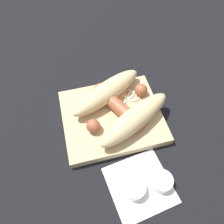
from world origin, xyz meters
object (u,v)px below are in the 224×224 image
(bread_roll, at_px, (119,105))
(condiment_cup_near, at_px, (135,189))
(sausage, at_px, (118,107))
(food_tray, at_px, (112,117))
(condiment_cup_far, at_px, (161,182))

(bread_roll, relative_size, condiment_cup_near, 5.61)
(bread_roll, height_order, condiment_cup_near, bread_roll)
(sausage, bearing_deg, bread_roll, -20.62)
(bread_roll, xyz_separation_m, sausage, (-0.00, 0.00, -0.01))
(food_tray, relative_size, bread_roll, 0.94)
(food_tray, relative_size, condiment_cup_near, 5.27)
(condiment_cup_near, bearing_deg, condiment_cup_far, 0.28)
(sausage, bearing_deg, condiment_cup_near, -95.18)
(food_tray, xyz_separation_m, bread_roll, (0.02, 0.01, 0.03))
(condiment_cup_near, xyz_separation_m, condiment_cup_far, (0.06, 0.00, 0.00))
(condiment_cup_far, bearing_deg, bread_roll, 101.85)
(food_tray, xyz_separation_m, condiment_cup_far, (0.06, -0.17, 0.00))
(food_tray, relative_size, sausage, 1.39)
(food_tray, bearing_deg, sausage, 20.71)
(condiment_cup_far, bearing_deg, food_tray, 108.08)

